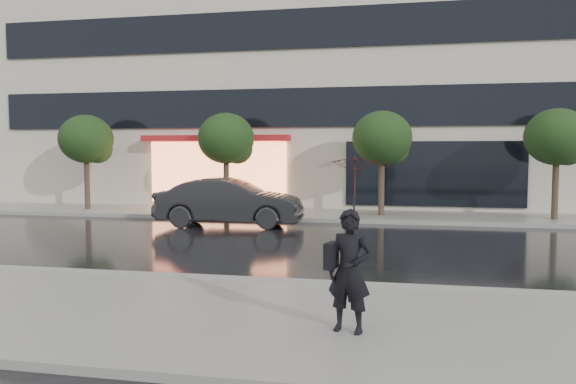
# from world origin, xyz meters

# --- Properties ---
(ground) EXTENTS (120.00, 120.00, 0.00)m
(ground) POSITION_xyz_m (0.00, 0.00, 0.00)
(ground) COLOR black
(ground) RESTS_ON ground
(sidewalk_near) EXTENTS (60.00, 4.50, 0.12)m
(sidewalk_near) POSITION_xyz_m (0.00, -3.25, 0.06)
(sidewalk_near) COLOR slate
(sidewalk_near) RESTS_ON ground
(sidewalk_far) EXTENTS (60.00, 3.50, 0.12)m
(sidewalk_far) POSITION_xyz_m (0.00, 10.25, 0.06)
(sidewalk_far) COLOR slate
(sidewalk_far) RESTS_ON ground
(curb_near) EXTENTS (60.00, 0.25, 0.14)m
(curb_near) POSITION_xyz_m (0.00, -1.00, 0.07)
(curb_near) COLOR gray
(curb_near) RESTS_ON ground
(curb_far) EXTENTS (60.00, 0.25, 0.14)m
(curb_far) POSITION_xyz_m (0.00, 8.50, 0.07)
(curb_far) COLOR gray
(curb_far) RESTS_ON ground
(office_building) EXTENTS (30.00, 12.76, 18.00)m
(office_building) POSITION_xyz_m (-0.00, 17.97, 9.00)
(office_building) COLOR #B7AC9A
(office_building) RESTS_ON ground
(tree_far_west) EXTENTS (2.20, 2.20, 3.99)m
(tree_far_west) POSITION_xyz_m (-8.94, 10.03, 2.92)
(tree_far_west) COLOR #33261C
(tree_far_west) RESTS_ON ground
(tree_mid_west) EXTENTS (2.20, 2.20, 3.99)m
(tree_mid_west) POSITION_xyz_m (-2.94, 10.03, 2.92)
(tree_mid_west) COLOR #33261C
(tree_mid_west) RESTS_ON ground
(tree_mid_east) EXTENTS (2.20, 2.20, 3.99)m
(tree_mid_east) POSITION_xyz_m (3.06, 10.03, 2.92)
(tree_mid_east) COLOR #33261C
(tree_mid_east) RESTS_ON ground
(tree_far_east) EXTENTS (2.20, 2.20, 3.99)m
(tree_far_east) POSITION_xyz_m (9.06, 10.03, 2.92)
(tree_far_east) COLOR #33261C
(tree_far_east) RESTS_ON ground
(parked_car) EXTENTS (4.97, 2.03, 1.60)m
(parked_car) POSITION_xyz_m (-1.90, 6.91, 0.80)
(parked_car) COLOR black
(parked_car) RESTS_ON ground
(pedestrian_with_umbrella) EXTENTS (1.17, 1.18, 2.34)m
(pedestrian_with_umbrella) POSITION_xyz_m (3.09, -3.72, 1.67)
(pedestrian_with_umbrella) COLOR black
(pedestrian_with_umbrella) RESTS_ON sidewalk_near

